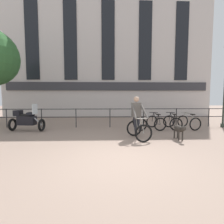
{
  "coord_description": "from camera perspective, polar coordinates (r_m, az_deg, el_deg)",
  "views": [
    {
      "loc": [
        -0.27,
        -4.43,
        1.67
      ],
      "look_at": [
        0.02,
        2.86,
        1.05
      ],
      "focal_mm": 28.0,
      "sensor_mm": 36.0,
      "label": 1
    }
  ],
  "objects": [
    {
      "name": "parked_bicycle_near_lamp",
      "position": [
        9.25,
        8.9,
        -3.36
      ],
      "size": [
        0.77,
        1.17,
        0.86
      ],
      "rotation": [
        0.0,
        0.0,
        3.04
      ],
      "color": "black",
      "rests_on": "ground_plane"
    },
    {
      "name": "parked_motorcycle",
      "position": [
        9.57,
        -26.14,
        -2.3
      ],
      "size": [
        1.71,
        0.84,
        1.35
      ],
      "rotation": [
        0.0,
        0.0,
        1.43
      ],
      "color": "black",
      "rests_on": "ground_plane"
    },
    {
      "name": "parked_bicycle_mid_left",
      "position": [
        9.46,
        14.15,
        -3.27
      ],
      "size": [
        0.79,
        1.18,
        0.86
      ],
      "rotation": [
        0.0,
        0.0,
        3.26
      ],
      "color": "black",
      "rests_on": "ground_plane"
    },
    {
      "name": "parked_bicycle_mid_right",
      "position": [
        9.74,
        19.12,
        -3.15
      ],
      "size": [
        0.69,
        1.13,
        0.86
      ],
      "rotation": [
        0.0,
        0.0,
        3.11
      ],
      "color": "black",
      "rests_on": "ground_plane"
    },
    {
      "name": "ground_plane",
      "position": [
        4.75,
        1.15,
        -15.75
      ],
      "size": [
        60.0,
        60.0,
        0.0
      ],
      "primitive_type": "plane",
      "color": "gray"
    },
    {
      "name": "canal_railing",
      "position": [
        9.69,
        -0.67,
        -0.84
      ],
      "size": [
        15.05,
        0.05,
        1.05
      ],
      "color": "#232326",
      "rests_on": "ground_plane"
    },
    {
      "name": "parked_bicycle_far_end",
      "position": [
        10.09,
        23.78,
        -3.03
      ],
      "size": [
        0.84,
        1.21,
        0.86
      ],
      "rotation": [
        0.0,
        0.0,
        3.31
      ],
      "color": "black",
      "rests_on": "ground_plane"
    },
    {
      "name": "cyclist_with_bike",
      "position": [
        7.14,
        8.34,
        -2.49
      ],
      "size": [
        0.85,
        1.26,
        1.7
      ],
      "rotation": [
        0.0,
        0.0,
        0.15
      ],
      "color": "black",
      "rests_on": "ground_plane"
    },
    {
      "name": "building_facade",
      "position": [
        15.97,
        -1.31,
        19.87
      ],
      "size": [
        18.0,
        0.72,
        11.67
      ],
      "color": "beige",
      "rests_on": "ground_plane"
    },
    {
      "name": "dog",
      "position": [
        7.34,
        21.11,
        -5.27
      ],
      "size": [
        0.26,
        0.97,
        0.6
      ],
      "rotation": [
        0.0,
        0.0,
        0.06
      ],
      "color": "#332D28",
      "rests_on": "ground_plane"
    }
  ]
}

